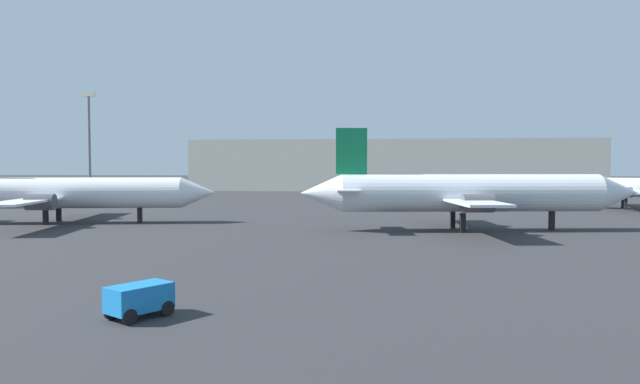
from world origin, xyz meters
TOP-DOWN VIEW (x-y plane):
  - airplane_on_taxiway at (6.50, 48.07)m, footprint 30.72×20.08m
  - airplane_distant at (-33.50, 49.86)m, footprint 30.42×24.58m
  - airplane_far_left at (29.47, 76.90)m, footprint 28.10×20.67m
  - baggage_cart at (-9.93, 15.54)m, footprint 2.37×2.72m
  - light_mast_left at (-55.91, 97.20)m, footprint 2.40×0.50m
  - terminal_building at (-0.89, 135.18)m, footprint 90.00×26.60m

SIDE VIEW (x-z plane):
  - baggage_cart at x=-9.93m, z-range 0.11..1.41m
  - airplane_far_left at x=29.47m, z-range -1.69..7.50m
  - airplane_distant at x=-33.50m, z-range -2.09..8.20m
  - airplane_on_taxiway at x=6.50m, z-range -1.22..7.95m
  - terminal_building at x=-0.89m, z-range 0.00..11.42m
  - light_mast_left at x=-55.91m, z-range 1.26..20.46m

